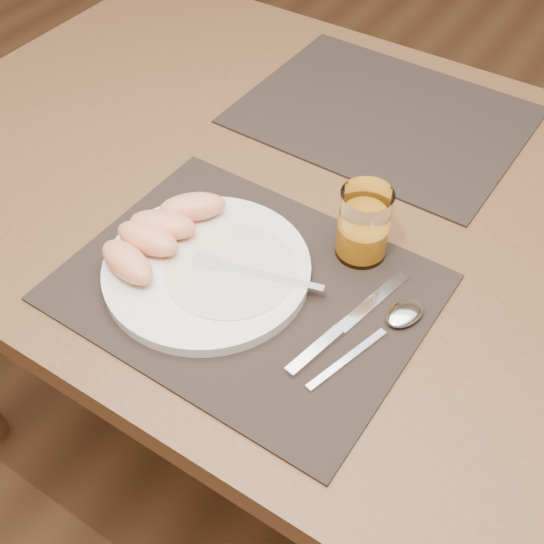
{
  "coord_description": "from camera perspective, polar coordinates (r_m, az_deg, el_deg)",
  "views": [
    {
      "loc": [
        0.35,
        -0.69,
        1.41
      ],
      "look_at": [
        0.03,
        -0.19,
        0.77
      ],
      "focal_mm": 45.0,
      "sensor_mm": 36.0,
      "label": 1
    }
  ],
  "objects": [
    {
      "name": "placemat_far",
      "position": [
        1.18,
        9.24,
        12.81
      ],
      "size": [
        0.46,
        0.36,
        0.0
      ],
      "primitive_type": "cube",
      "rotation": [
        0.0,
        0.0,
        -0.02
      ],
      "color": "black",
      "rests_on": "table"
    },
    {
      "name": "grapefruit_wedges",
      "position": [
        0.91,
        -9.49,
        3.28
      ],
      "size": [
        0.11,
        0.21,
        0.04
      ],
      "color": "#F69764",
      "rests_on": "plate"
    },
    {
      "name": "spoon",
      "position": [
        0.85,
        10.39,
        -3.96
      ],
      "size": [
        0.07,
        0.19,
        0.01
      ],
      "color": "silver",
      "rests_on": "placemat_near"
    },
    {
      "name": "plate",
      "position": [
        0.89,
        -5.46,
        0.23
      ],
      "size": [
        0.27,
        0.27,
        0.02
      ],
      "primitive_type": "cylinder",
      "color": "white",
      "rests_on": "placemat_near"
    },
    {
      "name": "fork",
      "position": [
        0.87,
        -2.23,
        0.12
      ],
      "size": [
        0.17,
        0.06,
        0.0
      ],
      "color": "silver",
      "rests_on": "plate"
    },
    {
      "name": "placemat_near",
      "position": [
        0.88,
        -2.18,
        -1.29
      ],
      "size": [
        0.45,
        0.36,
        0.0
      ],
      "primitive_type": "cube",
      "rotation": [
        0.0,
        0.0,
        -0.01
      ],
      "color": "black",
      "rests_on": "table"
    },
    {
      "name": "table",
      "position": [
        1.07,
        4.43,
        3.21
      ],
      "size": [
        1.4,
        0.9,
        0.75
      ],
      "color": "brown",
      "rests_on": "ground"
    },
    {
      "name": "ground",
      "position": [
        1.61,
        3.04,
        -14.16
      ],
      "size": [
        5.0,
        5.0,
        0.0
      ],
      "primitive_type": "plane",
      "color": "#55341D",
      "rests_on": "ground"
    },
    {
      "name": "juice_glass",
      "position": [
        0.89,
        7.65,
        3.73
      ],
      "size": [
        0.07,
        0.07,
        0.1
      ],
      "color": "white",
      "rests_on": "placemat_near"
    },
    {
      "name": "plate_dressing",
      "position": [
        0.87,
        -3.53,
        0.24
      ],
      "size": [
        0.17,
        0.17,
        0.0
      ],
      "color": "white",
      "rests_on": "plate"
    },
    {
      "name": "knife",
      "position": [
        0.83,
        5.74,
        -4.78
      ],
      "size": [
        0.06,
        0.22,
        0.01
      ],
      "color": "silver",
      "rests_on": "placemat_near"
    }
  ]
}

